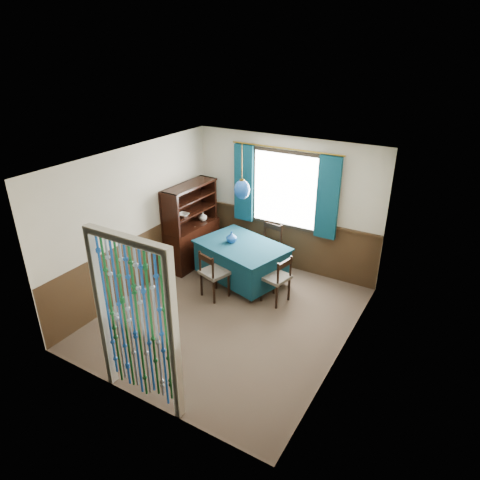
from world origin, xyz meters
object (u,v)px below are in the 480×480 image
Objects in this scene: dining_table at (242,260)px; chair_near at (213,273)px; chair_right at (277,278)px; sideboard at (192,236)px; pendant_lamp at (242,189)px; bowl_shelf at (183,215)px; chair_far at (268,246)px; vase_table at (232,237)px; vase_sideboard at (203,216)px; chair_left at (206,243)px.

dining_table is 2.06× the size of chair_near.
chair_right is 2.07m from sideboard.
pendant_lamp is 1.30m from bowl_shelf.
chair_far reaches higher than dining_table.
vase_table reaches higher than chair_far.
vase_sideboard is at bearing 154.67° from vase_table.
dining_table is 9.49× the size of vase_table.
dining_table is 9.24× the size of vase_sideboard.
chair_left is 0.31m from sideboard.
sideboard reaches higher than vase_table.
vase_table reaches higher than dining_table.
dining_table is 0.67m from chair_far.
vase_sideboard is at bearing 148.30° from chair_near.
chair_right is 0.52× the size of sideboard.
vase_table is 0.97× the size of vase_sideboard.
vase_sideboard is (-1.31, -0.22, 0.41)m from chair_far.
dining_table is 0.45m from vase_table.
chair_right is 4.42× the size of vase_sideboard.
sideboard reaches higher than dining_table.
chair_right is at bearing -14.91° from vase_table.
pendant_lamp reaches higher than chair_near.
dining_table is at bearing 95.11° from chair_near.
bowl_shelf is (-0.92, -0.16, 0.30)m from vase_table.
bowl_shelf is at bearing 168.80° from chair_near.
chair_far is at bearing 112.62° from chair_left.
chair_right is 1.14m from vase_table.
bowl_shelf is at bearing 39.68° from chair_far.
vase_sideboard is (-0.98, 1.12, 0.44)m from chair_near.
pendant_lamp is at bearing -3.78° from sideboard.
chair_near is 1.01× the size of chair_right.
vase_sideboard reaches higher than chair_far.
chair_far is 0.57× the size of sideboard.
vase_sideboard is (0.00, 0.59, -0.23)m from bowl_shelf.
pendant_lamp is 5.03× the size of vase_table.
chair_far is 4.80× the size of vase_sideboard.
chair_right is at bearing 133.13° from chair_far.
chair_far is at bearing 59.10° from vase_table.
chair_right reaches higher than chair_left.
vase_table is at bearing -25.33° from vase_sideboard.
dining_table is 1.89× the size of pendant_lamp.
chair_far is 1.19m from chair_left.
bowl_shelf is at bearing -76.02° from sideboard.
chair_right is at bearing -18.74° from pendant_lamp.
sideboard reaches higher than chair_far.
chair_right is 2.14m from vase_sideboard.
dining_table is at bearing 1.80° from vase_table.
chair_left is at bearing 161.05° from vase_table.
chair_right is (0.84, -0.28, 0.02)m from dining_table.
chair_near is at bearing -28.32° from bowl_shelf.
chair_near is at bearing 84.13° from chair_far.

